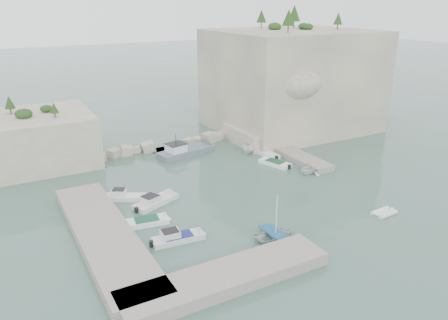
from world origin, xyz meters
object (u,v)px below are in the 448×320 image
motorboat_b (156,204)px  rowboat (275,238)px  tender_east_a (309,173)px  work_boat (186,154)px  tender_east_d (253,152)px  motorboat_c (147,224)px  motorboat_d (178,241)px  tender_east_b (275,165)px  motorboat_a (125,199)px  tender_east_c (266,155)px  inflatable_dinghy (384,214)px

motorboat_b → rowboat: 14.82m
tender_east_a → work_boat: 18.67m
tender_east_d → motorboat_c: bearing=103.2°
motorboat_d → work_boat: work_boat is taller
motorboat_b → motorboat_d: bearing=-119.7°
tender_east_b → tender_east_d: 6.41m
tender_east_a → tender_east_b: bearing=12.7°
motorboat_a → rowboat: (10.18, -15.58, 0.00)m
motorboat_c → tender_east_c: size_ratio=0.90×
motorboat_a → work_boat: 16.86m
motorboat_b → motorboat_a: 3.89m
tender_east_b → work_boat: bearing=22.5°
tender_east_a → motorboat_d: bearing=97.6°
tender_east_b → tender_east_c: 4.26m
tender_east_b → tender_east_d: bearing=-23.1°
motorboat_d → inflatable_dinghy: (21.69, -5.62, 0.00)m
motorboat_d → tender_east_b: (20.07, 12.37, 0.00)m
motorboat_b → motorboat_c: (-2.54, -4.07, 0.00)m
inflatable_dinghy → tender_east_a: tender_east_a is taller
motorboat_a → tender_east_c: bearing=41.9°
inflatable_dinghy → work_boat: size_ratio=0.29×
motorboat_a → tender_east_a: (23.85, -3.95, 0.00)m
motorboat_d → tender_east_c: 26.93m
inflatable_dinghy → tender_east_c: size_ratio=0.53×
motorboat_c → tender_east_c: 25.66m
rowboat → work_boat: size_ratio=0.43×
motorboat_b → motorboat_a: bearing=111.3°
tender_east_a → tender_east_c: size_ratio=0.65×
inflatable_dinghy → tender_east_a: size_ratio=0.82×
inflatable_dinghy → motorboat_a: bearing=140.7°
motorboat_b → tender_east_d: (19.50, 10.01, 0.00)m
rowboat → tender_east_d: size_ratio=0.87×
inflatable_dinghy → tender_east_c: bearing=88.0°
motorboat_b → motorboat_d: 8.81m
motorboat_d → motorboat_c: bearing=112.5°
inflatable_dinghy → tender_east_a: 13.22m
tender_east_b → tender_east_c: size_ratio=0.93×
tender_east_c → rowboat: bearing=146.1°
motorboat_b → tender_east_d: 21.91m
motorboat_c → work_boat: work_boat is taller
motorboat_b → tender_east_b: (19.01, 3.62, 0.00)m
motorboat_b → rowboat: bearing=-82.6°
motorboat_c → tender_east_a: 23.86m
motorboat_d → tender_east_a: (22.20, 7.59, 0.00)m
motorboat_d → tender_east_d: 27.82m
motorboat_c → tender_east_d: tender_east_d is taller
tender_east_d → work_boat: size_ratio=0.50×
motorboat_a → tender_east_d: (22.20, 7.22, 0.00)m
tender_east_d → work_boat: 10.22m
motorboat_c → inflatable_dinghy: bearing=-15.7°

